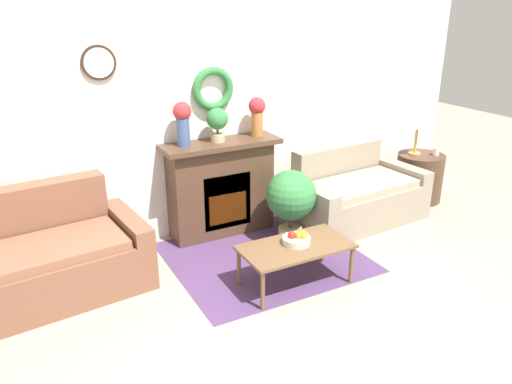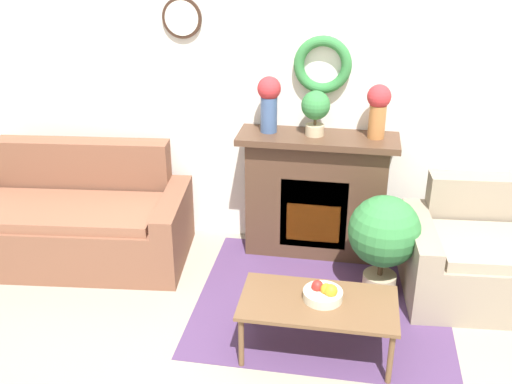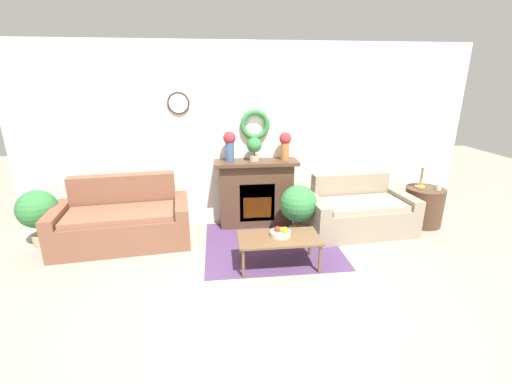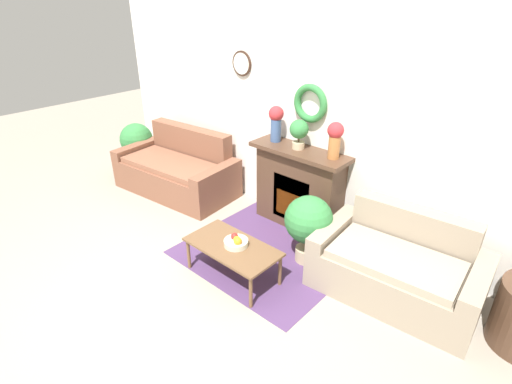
{
  "view_description": "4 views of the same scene",
  "coord_description": "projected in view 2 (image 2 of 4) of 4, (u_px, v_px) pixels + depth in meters",
  "views": [
    {
      "loc": [
        -1.89,
        -2.38,
        2.38
      ],
      "look_at": [
        0.18,
        1.48,
        0.69
      ],
      "focal_mm": 35.0,
      "sensor_mm": 36.0,
      "label": 1
    },
    {
      "loc": [
        0.39,
        -2.24,
        2.56
      ],
      "look_at": [
        -0.24,
        1.4,
        0.86
      ],
      "focal_mm": 42.0,
      "sensor_mm": 36.0,
      "label": 2
    },
    {
      "loc": [
        -0.45,
        -2.78,
        2.18
      ],
      "look_at": [
        0.04,
        1.44,
        0.77
      ],
      "focal_mm": 24.0,
      "sensor_mm": 36.0,
      "label": 3
    },
    {
      "loc": [
        2.66,
        -1.45,
        2.71
      ],
      "look_at": [
        0.05,
        1.45,
        0.71
      ],
      "focal_mm": 28.0,
      "sensor_mm": 36.0,
      "label": 4
    }
  ],
  "objects": [
    {
      "name": "fruit_bowl",
      "position": [
        323.0,
        293.0,
        3.72
      ],
      "size": [
        0.25,
        0.25,
        0.12
      ],
      "color": "beige",
      "rests_on": "coffee_table"
    },
    {
      "name": "coffee_table",
      "position": [
        318.0,
        306.0,
        3.73
      ],
      "size": [
        0.98,
        0.51,
        0.38
      ],
      "color": "brown",
      "rests_on": "ground_plane"
    },
    {
      "name": "wall_back",
      "position": [
        307.0,
        86.0,
        4.69
      ],
      "size": [
        6.8,
        0.14,
        2.7
      ],
      "color": "white",
      "rests_on": "ground_plane"
    },
    {
      "name": "fireplace",
      "position": [
        316.0,
        194.0,
        4.83
      ],
      "size": [
        1.24,
        0.41,
        1.03
      ],
      "color": "#4C3323",
      "rests_on": "ground_plane"
    },
    {
      "name": "couch_left",
      "position": [
        77.0,
        221.0,
        4.86
      ],
      "size": [
        1.86,
        1.07,
        0.89
      ],
      "rotation": [
        0.0,
        0.0,
        0.1
      ],
      "color": "brown",
      "rests_on": "ground_plane"
    },
    {
      "name": "vase_on_mantel_left",
      "position": [
        269.0,
        100.0,
        4.58
      ],
      "size": [
        0.18,
        0.18,
        0.44
      ],
      "color": "#3D5684",
      "rests_on": "fireplace"
    },
    {
      "name": "potted_plant_on_mantel",
      "position": [
        316.0,
        109.0,
        4.52
      ],
      "size": [
        0.22,
        0.22,
        0.35
      ],
      "color": "tan",
      "rests_on": "fireplace"
    },
    {
      "name": "vase_on_mantel_right",
      "position": [
        378.0,
        107.0,
        4.46
      ],
      "size": [
        0.18,
        0.18,
        0.41
      ],
      "color": "#AD6B38",
      "rests_on": "fireplace"
    },
    {
      "name": "potted_plant_floor_by_loveseat",
      "position": [
        384.0,
        235.0,
        4.27
      ],
      "size": [
        0.52,
        0.52,
        0.78
      ],
      "color": "tan",
      "rests_on": "ground_plane"
    },
    {
      "name": "floor_rug",
      "position": [
        322.0,
        300.0,
        4.38
      ],
      "size": [
        1.8,
        1.61,
        0.01
      ],
      "color": "#4C335B",
      "rests_on": "ground_plane"
    }
  ]
}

